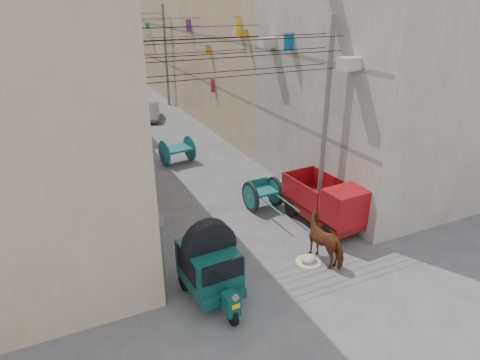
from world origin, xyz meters
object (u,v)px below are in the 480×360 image
distant_car_green (96,73)px  second_cart (177,150)px  mini_truck (330,207)px  distant_car_grey (151,111)px  feed_sack (308,259)px  distant_car_white (101,110)px  tonga_cart (263,193)px  horse (327,240)px  auto_rickshaw (210,264)px

distant_car_green → second_cart: bearing=92.8°
second_cart → distant_car_green: second_cart is taller
second_cart → distant_car_green: 29.25m
mini_truck → distant_car_green: 38.99m
second_cart → distant_car_grey: (1.00, 9.69, -0.17)m
feed_sack → distant_car_white: (-3.51, 22.89, 0.48)m
tonga_cart → distant_car_green: tonga_cart is taller
horse → distant_car_white: 23.37m
horse → distant_car_white: size_ratio=0.52×
tonga_cart → horse: horse is taller
tonga_cart → distant_car_white: (-4.03, 18.50, -0.06)m
auto_rickshaw → distant_car_green: size_ratio=0.69×
auto_rickshaw → feed_sack: size_ratio=5.12×
distant_car_white → tonga_cart: bearing=120.9°
horse → distant_car_white: horse is taller
second_cart → distant_car_white: bearing=92.9°
tonga_cart → distant_car_grey: (-0.70, 16.54, -0.09)m
mini_truck → feed_sack: bearing=-144.9°
auto_rickshaw → mini_truck: bearing=14.5°
auto_rickshaw → feed_sack: 3.91m
feed_sack → horse: bearing=-9.5°
distant_car_white → distant_car_grey: size_ratio=1.02×
mini_truck → distant_car_grey: (-2.21, 19.29, -0.38)m
mini_truck → feed_sack: (-2.05, -1.64, -0.83)m
horse → distant_car_grey: size_ratio=0.53×
tonga_cart → horse: (0.12, -4.50, 0.12)m
feed_sack → horse: 0.93m
mini_truck → feed_sack: size_ratio=6.58×
feed_sack → second_cart: bearing=95.9°
second_cart → distant_car_grey: size_ratio=0.50×
feed_sack → distant_car_green: size_ratio=0.13×
tonga_cart → horse: bearing=-90.6°
feed_sack → distant_car_white: distant_car_white is taller
auto_rickshaw → tonga_cart: (4.29, 4.61, -0.49)m
feed_sack → distant_car_green: bearing=91.8°
mini_truck → distant_car_white: (-5.55, 21.25, -0.35)m
horse → distant_car_grey: (-0.81, 21.04, -0.21)m
second_cart → distant_car_grey: 9.74m
second_cart → feed_sack: bearing=-92.4°
feed_sack → horse: horse is taller
mini_truck → distant_car_white: bearing=101.0°
auto_rickshaw → feed_sack: auto_rickshaw is taller
auto_rickshaw → distant_car_white: (0.26, 23.11, -0.55)m
feed_sack → distant_car_grey: (-0.17, 20.93, 0.45)m
mini_truck → second_cart: size_ratio=2.05×
second_cart → distant_car_green: (-0.11, 29.25, -0.15)m
mini_truck → distant_car_white: 21.96m
second_cart → distant_car_white: (-2.33, 11.65, -0.14)m
auto_rickshaw → distant_car_white: bearing=86.1°
second_cart → feed_sack: 11.32m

